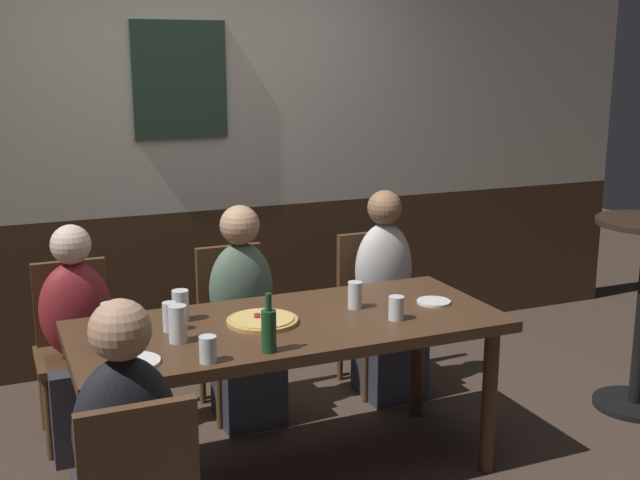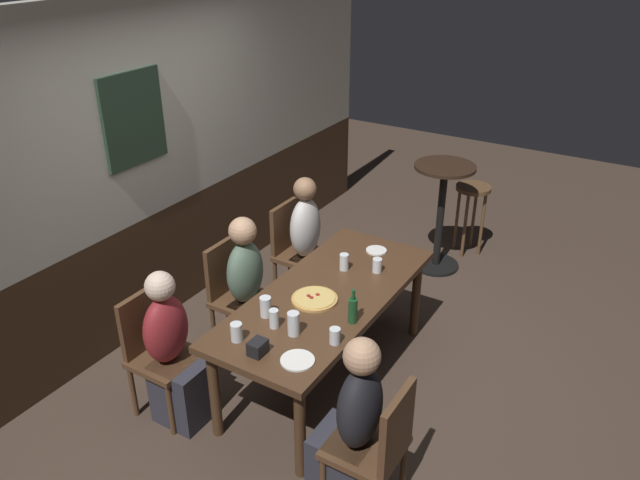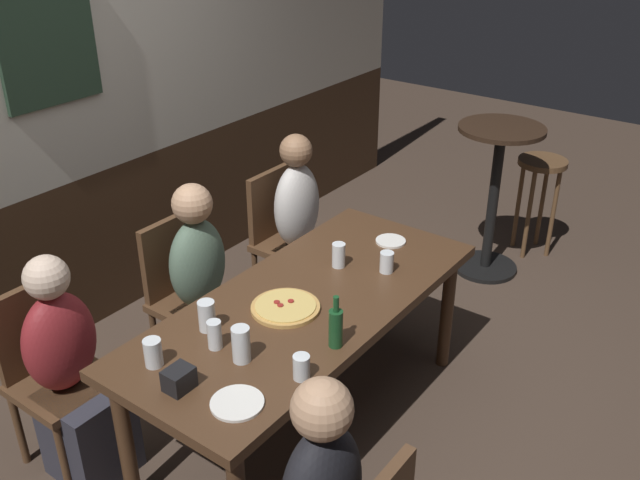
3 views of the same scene
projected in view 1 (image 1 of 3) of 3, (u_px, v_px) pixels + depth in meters
ground_plane at (291, 474)px, 3.69m from camera, size 12.00×12.00×0.00m
wall_back at (192, 153)px, 4.88m from camera, size 6.40×0.13×2.60m
dining_table at (289, 338)px, 3.54m from camera, size 1.90×0.81×0.74m
chair_right_far at (374, 301)px, 4.63m from camera, size 0.40×0.40×0.88m
chair_mid_far at (235, 319)px, 4.32m from camera, size 0.40×0.40×0.88m
chair_left_far at (75, 340)px, 4.00m from camera, size 0.40×0.40×0.88m
person_right_far at (387, 310)px, 4.49m from camera, size 0.34×0.37×1.16m
person_mid_far at (245, 330)px, 4.17m from camera, size 0.34×0.37×1.14m
person_left_far at (80, 357)px, 3.86m from camera, size 0.34×0.37×1.11m
pizza at (262, 320)px, 3.50m from camera, size 0.31×0.31×0.03m
highball_clear at (178, 326)px, 3.26m from camera, size 0.08×0.08×0.16m
beer_glass_tall at (396, 309)px, 3.54m from camera, size 0.07×0.07×0.11m
tumbler_water at (170, 318)px, 3.39m from camera, size 0.06×0.06×0.13m
beer_glass_half at (110, 318)px, 3.41m from camera, size 0.07×0.07×0.12m
pint_glass_stout at (181, 307)px, 3.52m from camera, size 0.07×0.07×0.14m
tumbler_short at (355, 297)px, 3.70m from camera, size 0.07×0.07×0.13m
pint_glass_pale at (208, 350)px, 3.04m from camera, size 0.07×0.07×0.10m
beer_bottle_green at (269, 329)px, 3.14m from camera, size 0.06×0.06×0.24m
plate_white_large at (134, 362)px, 3.04m from camera, size 0.20×0.20×0.01m
plate_white_small at (434, 302)px, 3.78m from camera, size 0.16×0.16×0.01m
condiment_caddy at (107, 335)px, 3.22m from camera, size 0.11×0.09×0.09m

